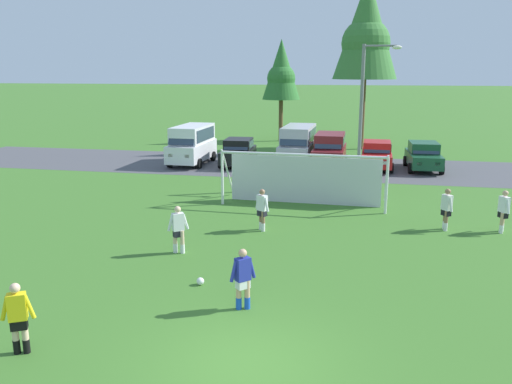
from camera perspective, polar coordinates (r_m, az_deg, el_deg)
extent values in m
plane|color=#3D7028|center=(25.33, 6.18, -0.53)|extent=(400.00, 400.00, 0.00)
cube|color=#4C4C51|center=(33.18, 7.46, 2.75)|extent=(52.00, 8.40, 0.01)
sphere|color=white|center=(15.13, -6.20, -9.81)|extent=(0.22, 0.22, 0.22)
sphere|color=black|center=(15.13, -6.20, -9.79)|extent=(0.08, 0.08, 0.08)
sphere|color=red|center=(15.11, -5.97, -9.83)|extent=(0.07, 0.07, 0.07)
cylinder|color=white|center=(22.66, 14.29, 0.65)|extent=(0.12, 0.12, 2.44)
cylinder|color=white|center=(23.60, -3.75, 1.53)|extent=(0.12, 0.12, 2.44)
cylinder|color=white|center=(22.62, 5.15, 4.13)|extent=(7.32, 0.31, 0.12)
cylinder|color=white|center=(23.52, 14.27, 1.41)|extent=(0.13, 1.95, 2.46)
cylinder|color=white|center=(24.42, -3.16, 2.23)|extent=(0.13, 1.95, 2.46)
cube|color=silver|center=(23.84, 5.41, 1.32)|extent=(6.95, 0.22, 2.20)
cylinder|color=beige|center=(12.72, -25.12, -14.33)|extent=(0.14, 0.14, 0.80)
cylinder|color=beige|center=(12.66, -24.21, -14.37)|extent=(0.14, 0.14, 0.80)
cylinder|color=black|center=(12.83, -25.01, -15.28)|extent=(0.15, 0.15, 0.32)
cylinder|color=black|center=(12.77, -24.11, -15.33)|extent=(0.15, 0.15, 0.32)
cube|color=black|center=(12.55, -24.81, -13.05)|extent=(0.40, 0.35, 0.28)
cube|color=yellow|center=(12.40, -24.98, -11.46)|extent=(0.45, 0.39, 0.60)
sphere|color=beige|center=(12.23, -25.18, -9.63)|extent=(0.22, 0.22, 0.22)
cylinder|color=yellow|center=(12.48, -26.11, -11.51)|extent=(0.24, 0.19, 0.55)
cylinder|color=yellow|center=(12.33, -23.83, -11.58)|extent=(0.24, 0.19, 0.55)
cylinder|color=#936B4C|center=(21.10, 20.33, -3.02)|extent=(0.14, 0.14, 0.80)
cylinder|color=#936B4C|center=(21.32, 20.22, -2.84)|extent=(0.14, 0.14, 0.80)
cylinder|color=white|center=(21.16, 20.27, -3.64)|extent=(0.15, 0.15, 0.32)
cylinder|color=white|center=(21.38, 20.17, -3.46)|extent=(0.15, 0.15, 0.32)
cube|color=black|center=(21.13, 20.34, -2.09)|extent=(0.37, 0.40, 0.28)
cube|color=silver|center=(21.03, 20.42, -1.09)|extent=(0.41, 0.45, 0.60)
sphere|color=#936B4C|center=(20.94, 20.52, 0.05)|extent=(0.22, 0.22, 0.22)
cylinder|color=silver|center=(20.84, 20.80, -1.32)|extent=(0.20, 0.24, 0.55)
cylinder|color=silver|center=(21.24, 20.04, -0.98)|extent=(0.20, 0.24, 0.55)
cylinder|color=beige|center=(17.59, -8.17, -5.50)|extent=(0.14, 0.14, 0.80)
cylinder|color=beige|center=(17.68, -8.96, -5.42)|extent=(0.14, 0.14, 0.80)
cylinder|color=white|center=(17.66, -8.15, -6.24)|extent=(0.15, 0.15, 0.32)
cylinder|color=white|center=(17.76, -8.93, -6.16)|extent=(0.15, 0.15, 0.32)
cube|color=black|center=(17.53, -8.60, -4.47)|extent=(0.40, 0.38, 0.28)
cube|color=white|center=(17.42, -8.65, -3.28)|extent=(0.45, 0.42, 0.60)
sphere|color=beige|center=(17.30, -8.70, -1.92)|extent=(0.22, 0.22, 0.22)
cylinder|color=white|center=(17.46, -7.82, -3.28)|extent=(0.24, 0.21, 0.55)
cylinder|color=white|center=(17.40, -9.47, -3.41)|extent=(0.24, 0.21, 0.55)
cylinder|color=tan|center=(21.61, 25.60, -3.13)|extent=(0.14, 0.14, 0.80)
cylinder|color=tan|center=(21.88, 25.67, -2.94)|extent=(0.14, 0.14, 0.80)
cylinder|color=white|center=(21.68, 25.54, -3.74)|extent=(0.15, 0.15, 0.32)
cylinder|color=white|center=(21.95, 25.61, -3.54)|extent=(0.15, 0.15, 0.32)
cube|color=black|center=(21.67, 25.72, -2.22)|extent=(0.35, 0.40, 0.28)
cube|color=white|center=(21.58, 25.82, -1.25)|extent=(0.38, 0.45, 0.60)
sphere|color=tan|center=(21.48, 25.94, -0.14)|extent=(0.22, 0.22, 0.22)
cylinder|color=white|center=(21.37, 26.16, -1.47)|extent=(0.18, 0.25, 0.55)
cylinder|color=white|center=(21.79, 25.48, -1.14)|extent=(0.18, 0.25, 0.55)
cylinder|color=#936B4C|center=(19.74, 0.80, -3.25)|extent=(0.14, 0.14, 0.80)
cylinder|color=#936B4C|center=(19.95, 0.55, -3.08)|extent=(0.14, 0.14, 0.80)
cylinder|color=white|center=(19.81, 0.79, -3.92)|extent=(0.15, 0.15, 0.32)
cylinder|color=white|center=(20.02, 0.55, -3.74)|extent=(0.15, 0.15, 0.32)
cube|color=black|center=(19.76, 0.68, -2.28)|extent=(0.40, 0.36, 0.28)
cube|color=white|center=(19.66, 0.68, -1.21)|extent=(0.45, 0.39, 0.60)
sphere|color=#936B4C|center=(19.56, 0.68, 0.01)|extent=(0.22, 0.22, 0.22)
cylinder|color=white|center=(19.48, 1.17, -1.41)|extent=(0.24, 0.19, 0.55)
cylinder|color=white|center=(19.85, 0.19, -1.13)|extent=(0.24, 0.19, 0.55)
cylinder|color=tan|center=(13.52, -1.94, -11.31)|extent=(0.14, 0.14, 0.80)
cylinder|color=tan|center=(13.54, -0.98, -11.27)|extent=(0.14, 0.14, 0.80)
cylinder|color=blue|center=(13.62, -1.93, -12.23)|extent=(0.15, 0.15, 0.32)
cylinder|color=blue|center=(13.64, -0.97, -12.19)|extent=(0.15, 0.15, 0.32)
cube|color=silver|center=(13.40, -1.46, -10.05)|extent=(0.40, 0.40, 0.28)
cube|color=#232D99|center=(13.25, -1.47, -8.54)|extent=(0.44, 0.44, 0.60)
sphere|color=tan|center=(13.10, -1.49, -6.79)|extent=(0.22, 0.22, 0.22)
cylinder|color=#232D99|center=(13.17, -2.50, -8.79)|extent=(0.23, 0.23, 0.55)
cylinder|color=#232D99|center=(13.36, -0.47, -8.45)|extent=(0.23, 0.23, 0.55)
cube|color=silver|center=(34.22, -7.12, 4.55)|extent=(2.09, 4.85, 1.10)
cube|color=silver|center=(34.26, -7.06, 6.42)|extent=(1.91, 4.15, 1.10)
cube|color=#28384C|center=(32.43, -8.24, 5.96)|extent=(1.68, 0.51, 0.91)
cube|color=#28384C|center=(33.96, -5.61, 6.40)|extent=(0.13, 3.48, 0.77)
cube|color=white|center=(31.84, -7.65, 3.97)|extent=(0.28, 0.09, 0.20)
cube|color=white|center=(32.23, -9.45, 4.02)|extent=(0.28, 0.09, 0.20)
cube|color=#B21414|center=(36.25, -5.05, 5.17)|extent=(0.28, 0.09, 0.20)
cube|color=#B21414|center=(36.59, -6.67, 5.21)|extent=(0.28, 0.09, 0.20)
cylinder|color=black|center=(32.60, -6.36, 3.16)|extent=(0.26, 0.65, 0.64)
cylinder|color=black|center=(33.29, -9.56, 3.27)|extent=(0.26, 0.65, 0.64)
cylinder|color=black|center=(35.38, -4.79, 3.99)|extent=(0.26, 0.65, 0.64)
cylinder|color=black|center=(36.02, -7.77, 4.08)|extent=(0.26, 0.65, 0.64)
cube|color=black|center=(33.48, -1.99, 4.16)|extent=(2.03, 4.29, 0.76)
cube|color=black|center=(33.52, -1.95, 5.38)|extent=(1.77, 2.19, 0.64)
cube|color=#28384C|center=(32.58, -2.25, 5.11)|extent=(1.54, 0.40, 0.55)
cube|color=#28384C|center=(33.39, -0.53, 5.36)|extent=(0.14, 1.78, 0.45)
cube|color=white|center=(31.39, -1.75, 3.64)|extent=(0.28, 0.10, 0.20)
cube|color=white|center=(31.57, -3.53, 3.67)|extent=(0.28, 0.10, 0.20)
cube|color=#B21414|center=(35.40, -0.61, 4.75)|extent=(0.28, 0.10, 0.20)
cube|color=#B21414|center=(35.56, -2.19, 4.78)|extent=(0.28, 0.10, 0.20)
cylinder|color=black|center=(32.13, -0.80, 3.09)|extent=(0.27, 0.65, 0.64)
cylinder|color=black|center=(32.46, -3.95, 3.16)|extent=(0.27, 0.65, 0.64)
cylinder|color=black|center=(34.67, -0.13, 3.85)|extent=(0.27, 0.65, 0.64)
cylinder|color=black|center=(34.97, -3.06, 3.91)|extent=(0.27, 0.65, 0.64)
cube|color=#B2B2BC|center=(33.80, 4.65, 4.50)|extent=(2.13, 4.87, 1.10)
cube|color=#B2B2BC|center=(33.84, 4.74, 6.39)|extent=(1.95, 4.16, 1.10)
cube|color=#28384C|center=(31.91, 4.20, 5.95)|extent=(1.68, 0.52, 0.91)
cube|color=#28384C|center=(33.72, 6.28, 6.33)|extent=(0.16, 3.48, 0.77)
cube|color=white|center=(31.41, 4.97, 3.91)|extent=(0.28, 0.09, 0.20)
cube|color=white|center=(31.58, 3.03, 3.99)|extent=(0.28, 0.09, 0.20)
cube|color=#B21414|center=(36.03, 6.08, 5.10)|extent=(0.28, 0.09, 0.20)
cube|color=#B21414|center=(36.18, 4.38, 5.17)|extent=(0.28, 0.09, 0.20)
cylinder|color=black|center=(32.30, 5.95, 3.07)|extent=(0.26, 0.65, 0.64)
cylinder|color=black|center=(32.60, 2.53, 3.23)|extent=(0.26, 0.65, 0.64)
cylinder|color=black|center=(35.21, 6.59, 3.91)|extent=(0.26, 0.65, 0.64)
cylinder|color=black|center=(35.49, 3.44, 4.05)|extent=(0.26, 0.65, 0.64)
cube|color=maroon|center=(32.97, 8.13, 4.10)|extent=(1.98, 4.63, 1.00)
cube|color=maroon|center=(33.04, 8.21, 5.73)|extent=(1.80, 3.03, 0.84)
cube|color=#28384C|center=(31.63, 8.01, 5.37)|extent=(1.62, 0.41, 0.71)
cube|color=#28384C|center=(32.98, 9.75, 5.66)|extent=(0.09, 2.55, 0.59)
cube|color=white|center=(30.70, 8.78, 3.49)|extent=(0.28, 0.09, 0.20)
cube|color=white|center=(30.78, 6.84, 3.58)|extent=(0.28, 0.09, 0.20)
cube|color=#B21414|center=(35.16, 9.27, 4.71)|extent=(0.28, 0.09, 0.20)
cube|color=#B21414|center=(35.23, 7.57, 4.79)|extent=(0.28, 0.09, 0.20)
cylinder|color=black|center=(31.60, 9.62, 2.73)|extent=(0.25, 0.64, 0.64)
cylinder|color=black|center=(31.74, 6.19, 2.88)|extent=(0.25, 0.64, 0.64)
cylinder|color=black|center=(34.40, 9.87, 3.58)|extent=(0.25, 0.64, 0.64)
cylinder|color=black|center=(34.53, 6.71, 3.72)|extent=(0.25, 0.64, 0.64)
cube|color=red|center=(33.15, 13.21, 3.72)|extent=(1.89, 4.24, 0.76)
cube|color=red|center=(33.20, 13.27, 4.95)|extent=(1.70, 2.14, 0.64)
cube|color=#28384C|center=(32.24, 13.28, 4.68)|extent=(1.54, 0.35, 0.55)
cube|color=#28384C|center=(33.22, 14.72, 4.88)|extent=(0.08, 1.79, 0.45)
cube|color=white|center=(31.12, 14.15, 3.15)|extent=(0.28, 0.09, 0.20)
cube|color=white|center=(31.11, 12.32, 3.25)|extent=(0.28, 0.09, 0.20)
cube|color=#B21414|center=(35.19, 14.00, 4.30)|extent=(0.28, 0.09, 0.20)
cube|color=#B21414|center=(35.18, 12.39, 4.38)|extent=(0.28, 0.09, 0.20)
cylinder|color=black|center=(31.96, 14.80, 2.59)|extent=(0.25, 0.65, 0.64)
cylinder|color=black|center=(31.93, 11.57, 2.75)|extent=(0.25, 0.65, 0.64)
cylinder|color=black|center=(34.52, 14.66, 3.37)|extent=(0.25, 0.65, 0.64)
cylinder|color=black|center=(34.50, 11.67, 3.52)|extent=(0.25, 0.65, 0.64)
cube|color=#194C2D|center=(33.52, 18.06, 3.52)|extent=(1.93, 4.25, 0.76)
cube|color=#194C2D|center=(33.57, 18.11, 4.74)|extent=(1.72, 2.15, 0.64)
cube|color=#28384C|center=(32.62, 18.35, 4.45)|extent=(1.54, 0.36, 0.55)
cube|color=#28384C|center=(33.70, 19.52, 4.67)|extent=(0.10, 1.79, 0.45)
cube|color=white|center=(31.59, 19.48, 2.94)|extent=(0.28, 0.09, 0.20)
cube|color=white|center=(31.43, 17.71, 3.02)|extent=(0.28, 0.09, 0.20)
cube|color=#B21414|center=(35.60, 18.39, 4.12)|extent=(0.28, 0.09, 0.20)
cube|color=#B21414|center=(35.46, 16.81, 4.20)|extent=(0.28, 0.09, 0.20)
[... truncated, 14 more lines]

